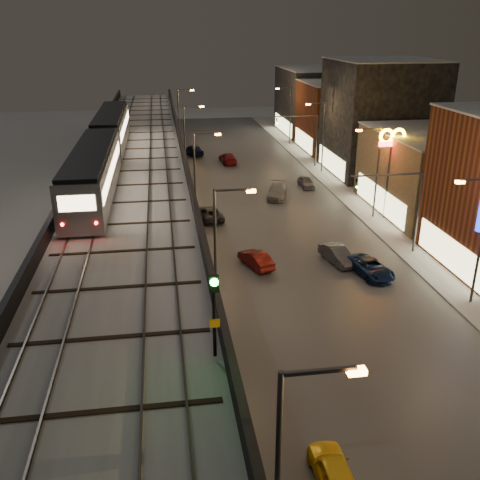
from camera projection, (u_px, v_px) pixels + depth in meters
ground at (266, 477)px, 22.81m from camera, size 220.00×220.00×0.00m
road_surface at (272, 209)px, 55.95m from camera, size 17.00×120.00×0.06m
sidewalk_right at (363, 204)px, 57.30m from camera, size 4.00×120.00×0.14m
under_viaduct_pavement at (141, 215)px, 54.10m from camera, size 11.00×120.00×0.06m
elevated_viaduct at (136, 169)px, 49.12m from camera, size 9.00×100.00×6.30m
viaduct_trackbed at (136, 161)px, 48.95m from camera, size 8.40×100.00×0.32m
viaduct_parapet_streetside at (183, 154)px, 49.40m from camera, size 0.30×100.00×1.10m
viaduct_parapet_far at (87, 157)px, 48.21m from camera, size 0.30×100.00×1.10m
building_c at (439, 173)px, 53.94m from camera, size 12.20×15.20×8.16m
building_d at (380, 118)px, 67.51m from camera, size 12.20×13.20×14.16m
building_e at (343, 117)px, 81.10m from camera, size 12.20×12.20×10.16m
building_f at (317, 101)px, 93.77m from camera, size 12.20×16.20×11.16m
streetlight_left_0 at (286, 474)px, 16.21m from camera, size 2.57×0.28×9.00m
streetlight_left_1 at (220, 248)px, 32.73m from camera, size 2.57×0.28×9.00m
streetlight_right_1 at (479, 233)px, 35.08m from camera, size 2.56×0.28×9.00m
streetlight_left_2 at (198, 173)px, 49.25m from camera, size 2.57×0.28×9.00m
streetlight_right_2 at (375, 167)px, 51.60m from camera, size 2.56×0.28×9.00m
streetlight_left_3 at (187, 136)px, 65.77m from camera, size 2.57×0.28×9.00m
streetlight_right_3 at (321, 133)px, 68.12m from camera, size 2.56×0.28×9.00m
streetlight_left_4 at (180, 114)px, 82.29m from camera, size 2.57×0.28×9.00m
streetlight_right_4 at (289, 112)px, 84.64m from camera, size 2.56×0.28×9.00m
traffic_light_rig_a at (406, 203)px, 43.49m from camera, size 6.10×0.34×7.00m
traffic_light_rig_b at (308, 134)px, 71.02m from camera, size 6.10×0.34×7.00m
subway_train at (104, 147)px, 45.76m from camera, size 2.79×34.28×3.33m
rail_signal at (214, 300)px, 18.69m from camera, size 0.38×0.45×3.31m
car_taxi at (334, 474)px, 22.09m from camera, size 1.59×3.89×1.32m
car_near_white at (256, 260)px, 42.39m from camera, size 2.57×4.11×1.28m
car_mid_silver at (210, 214)px, 52.86m from camera, size 2.69×4.72×1.24m
car_mid_dark at (228, 159)px, 74.40m from camera, size 2.30×4.91×1.39m
car_far_white at (193, 150)px, 79.07m from camera, size 3.22×4.82×1.52m
car_onc_silver at (338, 255)px, 43.10m from camera, size 2.25×4.26×1.33m
car_onc_dark at (370, 268)px, 40.91m from camera, size 3.03×4.97×1.29m
car_onc_white at (277, 192)px, 59.46m from camera, size 3.36×5.29×1.43m
car_onc_red at (306, 182)px, 63.34m from camera, size 1.48×3.64×1.24m
sign_mcdonalds at (391, 148)px, 50.68m from camera, size 2.66×0.36×8.98m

